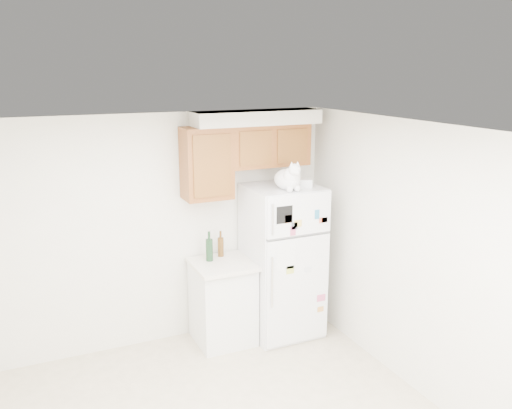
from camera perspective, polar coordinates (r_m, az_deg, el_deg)
room_shell at (r=4.16m, az=-2.78°, el=-3.54°), size 3.84×4.04×2.52m
refrigerator at (r=6.06m, az=2.81°, el=-5.96°), size 0.76×0.78×1.70m
base_counter at (r=6.01m, az=-3.52°, el=-10.15°), size 0.64×0.64×0.92m
cat at (r=5.64m, az=3.51°, el=2.76°), size 0.32×0.46×0.33m
storage_box_back at (r=5.94m, az=3.31°, el=2.65°), size 0.22×0.19×0.10m
storage_box_front at (r=5.79m, az=5.15°, el=2.24°), size 0.18×0.16×0.09m
bottle_green at (r=5.83m, az=-4.94°, el=-4.39°), size 0.08×0.08×0.33m
bottle_amber at (r=5.97m, az=-3.74°, el=-4.14°), size 0.07×0.07×0.29m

